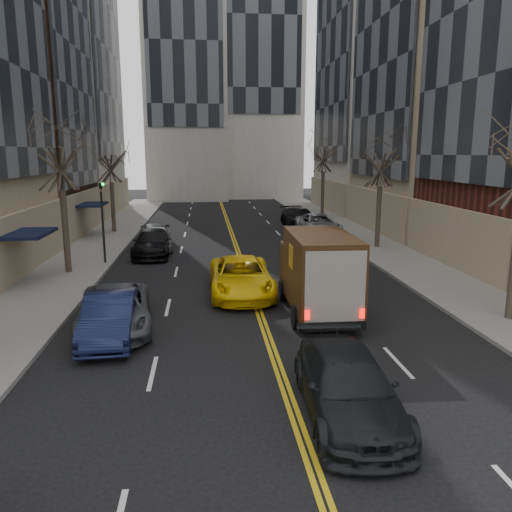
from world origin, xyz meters
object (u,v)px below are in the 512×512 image
(ups_truck, at_px, (318,273))
(taxi, at_px, (241,277))
(observer_sedan, at_px, (348,386))
(pedestrian, at_px, (294,275))

(ups_truck, xyz_separation_m, taxi, (-2.64, 2.91, -0.79))
(ups_truck, xyz_separation_m, observer_sedan, (-0.95, -7.33, -0.85))
(ups_truck, relative_size, taxi, 1.03)
(taxi, bearing_deg, pedestrian, -1.88)
(pedestrian, bearing_deg, ups_truck, -176.91)
(observer_sedan, distance_m, taxi, 10.38)
(ups_truck, distance_m, observer_sedan, 7.44)
(observer_sedan, relative_size, pedestrian, 3.07)
(taxi, bearing_deg, ups_truck, -47.71)
(observer_sedan, xyz_separation_m, taxi, (-1.70, 10.24, 0.06))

